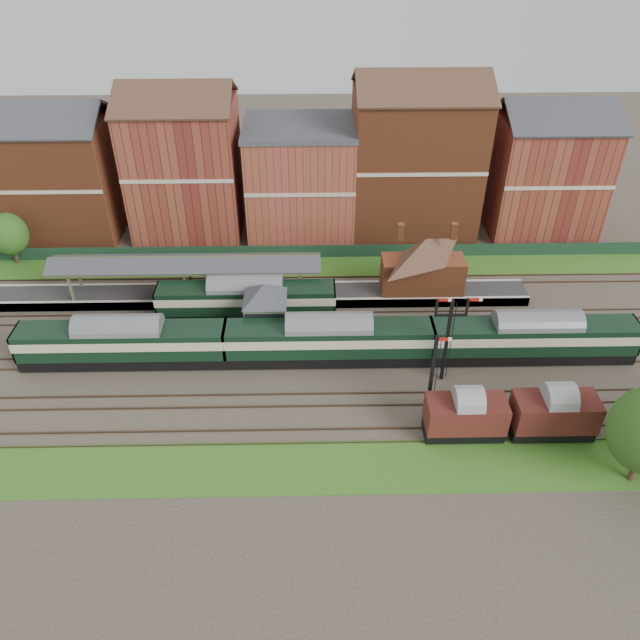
{
  "coord_description": "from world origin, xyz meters",
  "views": [
    {
      "loc": [
        0.94,
        -42.11,
        35.05
      ],
      "look_at": [
        1.81,
        2.0,
        3.0
      ],
      "focal_mm": 35.0,
      "sensor_mm": 36.0,
      "label": 1
    }
  ],
  "objects_px": {
    "semaphore_bracket": "(448,335)",
    "platform_railcar": "(246,299)",
    "dmu_train": "(329,339)",
    "goods_van_a": "(465,416)",
    "signal_box": "(266,311)"
  },
  "relations": [
    {
      "from": "signal_box",
      "to": "dmu_train",
      "type": "distance_m",
      "value": 6.45
    },
    {
      "from": "dmu_train",
      "to": "signal_box",
      "type": "bearing_deg",
      "value": 149.5
    },
    {
      "from": "semaphore_bracket",
      "to": "platform_railcar",
      "type": "distance_m",
      "value": 19.45
    },
    {
      "from": "signal_box",
      "to": "goods_van_a",
      "type": "distance_m",
      "value": 19.73
    },
    {
      "from": "semaphore_bracket",
      "to": "platform_railcar",
      "type": "relative_size",
      "value": 0.49
    },
    {
      "from": "signal_box",
      "to": "platform_railcar",
      "type": "relative_size",
      "value": 0.36
    },
    {
      "from": "dmu_train",
      "to": "platform_railcar",
      "type": "bearing_deg",
      "value": 139.3
    },
    {
      "from": "dmu_train",
      "to": "goods_van_a",
      "type": "xyz_separation_m",
      "value": [
        9.91,
        -9.0,
        -0.34
      ]
    },
    {
      "from": "semaphore_bracket",
      "to": "dmu_train",
      "type": "xyz_separation_m",
      "value": [
        -9.52,
        2.5,
        -2.25
      ]
    },
    {
      "from": "semaphore_bracket",
      "to": "dmu_train",
      "type": "height_order",
      "value": "semaphore_bracket"
    },
    {
      "from": "platform_railcar",
      "to": "goods_van_a",
      "type": "xyz_separation_m",
      "value": [
        17.46,
        -15.5,
        -0.22
      ]
    },
    {
      "from": "semaphore_bracket",
      "to": "dmu_train",
      "type": "distance_m",
      "value": 10.1
    },
    {
      "from": "platform_railcar",
      "to": "semaphore_bracket",
      "type": "bearing_deg",
      "value": -27.79
    },
    {
      "from": "goods_van_a",
      "to": "semaphore_bracket",
      "type": "bearing_deg",
      "value": 93.39
    },
    {
      "from": "signal_box",
      "to": "semaphore_bracket",
      "type": "relative_size",
      "value": 0.73
    }
  ]
}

